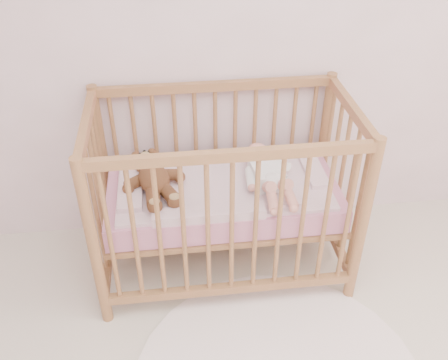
{
  "coord_description": "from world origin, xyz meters",
  "views": [
    {
      "loc": [
        -0.43,
        -0.52,
        2.1
      ],
      "look_at": [
        -0.18,
        1.55,
        0.62
      ],
      "focal_mm": 40.0,
      "sensor_mm": 36.0,
      "label": 1
    }
  ],
  "objects": [
    {
      "name": "mattress",
      "position": [
        -0.18,
        1.6,
        0.49
      ],
      "size": [
        1.22,
        0.62,
        0.13
      ],
      "primitive_type": "cube",
      "color": "pink",
      "rests_on": "crib"
    },
    {
      "name": "baby",
      "position": [
        0.05,
        1.58,
        0.64
      ],
      "size": [
        0.34,
        0.6,
        0.14
      ],
      "primitive_type": null,
      "rotation": [
        0.0,
        0.0,
        0.12
      ],
      "color": "white",
      "rests_on": "blanket"
    },
    {
      "name": "blanket",
      "position": [
        -0.18,
        1.6,
        0.56
      ],
      "size": [
        1.1,
        0.58,
        0.06
      ],
      "primitive_type": null,
      "color": "pink",
      "rests_on": "mattress"
    },
    {
      "name": "teddy_bear",
      "position": [
        -0.53,
        1.58,
        0.65
      ],
      "size": [
        0.46,
        0.56,
        0.14
      ],
      "primitive_type": null,
      "rotation": [
        0.0,
        0.0,
        0.26
      ],
      "color": "brown",
      "rests_on": "blanket"
    },
    {
      "name": "crib",
      "position": [
        -0.18,
        1.6,
        0.5
      ],
      "size": [
        1.36,
        0.76,
        1.0
      ],
      "primitive_type": null,
      "color": "#B06E4A",
      "rests_on": "floor"
    },
    {
      "name": "wall_back",
      "position": [
        0.0,
        2.0,
        1.35
      ],
      "size": [
        4.0,
        0.02,
        2.7
      ],
      "primitive_type": "cube",
      "color": "white",
      "rests_on": "floor"
    }
  ]
}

